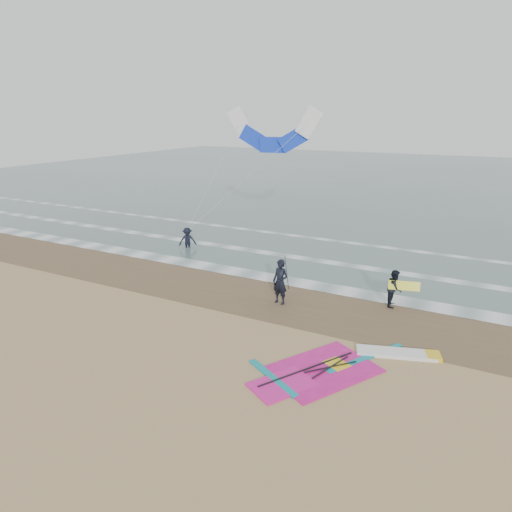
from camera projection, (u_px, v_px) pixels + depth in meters
The scene contains 11 objects.
ground at pixel (217, 361), 15.51m from camera, with size 120.00×120.00×0.00m, color tan.
sea_water at pixel (426, 181), 56.06m from camera, with size 120.00×80.00×0.02m, color #47605E.
wet_sand_band at pixel (288, 300), 20.57m from camera, with size 120.00×5.00×0.01m, color brown.
foam_waterline at pixel (322, 271), 24.32m from camera, with size 120.00×9.15×0.02m.
windsurf_rig at pixel (344, 366), 15.15m from camera, with size 5.82×5.51×0.14m.
person_standing at pixel (280, 282), 19.92m from camera, with size 0.74×0.48×2.02m, color black.
person_walking at pixel (395, 288), 19.72m from camera, with size 0.80×0.62×1.65m, color black.
person_wading at pixel (187, 235), 28.23m from camera, with size 1.07×0.62×1.66m, color black.
held_pole at pixel (287, 273), 19.64m from camera, with size 0.17×0.86×1.82m.
carried_kiteboard at pixel (404, 286), 19.39m from camera, with size 1.30×0.51×0.39m.
surf_kite at pixel (273, 134), 27.64m from camera, with size 7.25×3.84×7.42m.
Camera 1 is at (7.55, -11.53, 8.07)m, focal length 32.00 mm.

